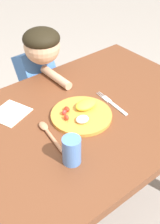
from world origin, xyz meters
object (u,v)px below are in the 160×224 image
Objects in this scene: plate at (82,114)px; fork at (112,104)px; spoon at (48,133)px; person at (40,94)px; drinking_cup at (72,151)px.

plate is 1.26× the size of fork.
person is (0.26, 0.49, -0.19)m from spoon.
fork is 0.21× the size of person.
plate is at bearing 80.60° from person.
person is (-0.08, 0.51, -0.18)m from fork.
fork is (0.16, -0.02, -0.01)m from plate.
plate is at bearing 86.92° from fork.
fork is 1.05× the size of spoon.
drinking_cup is 0.11× the size of person.
drinking_cup is at bearing -137.13° from plate.
fork is 0.55m from person.
spoon is (-0.18, -0.01, -0.00)m from plate.
person is at bearing -19.14° from spoon.
fork is at bearing 23.73° from drinking_cup.
plate is 0.53m from person.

